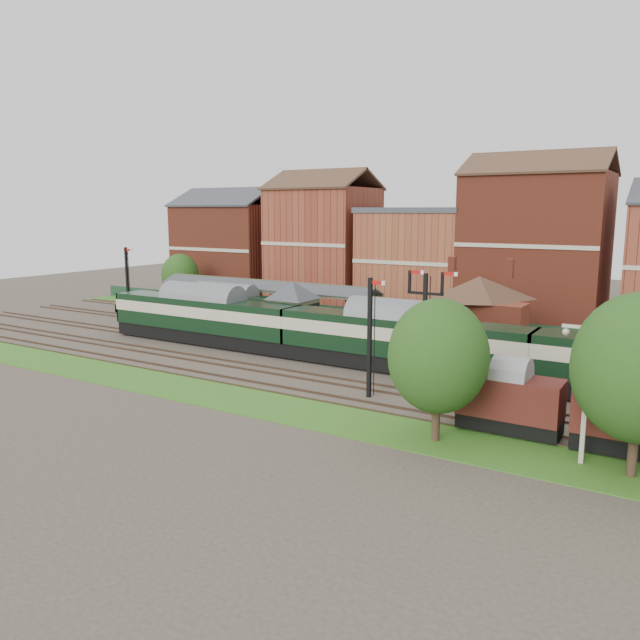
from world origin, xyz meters
The scene contains 20 objects.
ground centered at (0.00, 0.00, 0.00)m, with size 160.00×160.00×0.00m, color #473D33.
grass_back centered at (0.00, 16.00, 0.03)m, with size 90.00×4.50×0.06m, color #2D6619.
grass_front centered at (0.00, -12.00, 0.03)m, with size 90.00×5.00×0.06m, color #2D6619.
fence centered at (0.00, 18.00, 0.75)m, with size 90.00×0.12×1.50m, color #193823.
platform centered at (-5.00, 9.75, 0.50)m, with size 55.00×3.40×1.00m, color #2D2D2D.
signal_box centered at (-3.00, 3.25, 3.19)m, with size 5.40×5.40×6.00m.
brick_hut centered at (5.00, 3.25, 1.20)m, with size 3.20×2.64×2.94m.
station_building centered at (12.00, 9.75, 3.96)m, with size 8.10×8.10×5.90m.
canopy centered at (-11.00, 9.75, 4.58)m, with size 26.00×3.89×4.08m.
semaphore_bracket centered at (12.04, -2.50, 4.63)m, with size 3.60×0.25×8.18m.
semaphore_platform_end centered at (-29.98, 8.00, 4.16)m, with size 1.23×0.25×8.00m.
semaphore_siding centered at (10.02, -7.00, 4.16)m, with size 1.23×0.25×8.00m.
yard_lamp centered at (24.00, -11.50, 3.99)m, with size 2.60×0.22×7.00m.
town_backdrop centered at (-0.18, 25.00, 7.00)m, with size 69.00×10.00×16.00m.
dmu_train centered at (9.02, 0.00, 2.67)m, with size 59.72×3.14×4.59m.
platform_railcar centered at (-13.67, 6.50, 2.32)m, with size 17.19×2.71×3.96m.
goods_van_b centered at (19.79, -9.00, 1.92)m, with size 5.54×2.40×3.36m.
tree_near centered at (26.25, -11.94, 5.25)m, with size 6.04×6.04×8.73m.
tree_far centered at (16.78, -12.34, 4.70)m, with size 5.33×5.33×7.78m.
tree_back centered at (-28.23, 15.05, 4.17)m, with size 4.72×4.72×6.90m.
Camera 1 is at (28.22, -42.87, 12.29)m, focal length 35.00 mm.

